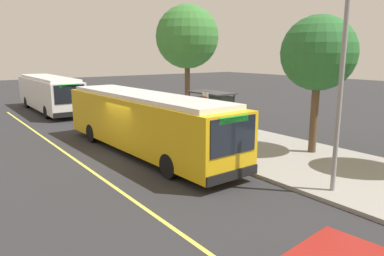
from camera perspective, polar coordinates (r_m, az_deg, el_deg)
ground_plane at (r=17.79m, az=-10.54°, el=-4.27°), size 120.00×120.00×0.00m
sidewalk_curb at (r=20.96m, az=4.39°, el=-1.48°), size 44.00×6.40×0.15m
lane_stripe_center at (r=17.01m, az=-17.26°, el=-5.33°), size 36.00×0.14×0.01m
transit_bus_main at (r=17.75m, az=-7.60°, el=1.15°), size 12.60×2.97×2.95m
transit_bus_second at (r=32.95m, az=-21.66°, el=5.24°), size 11.56×2.70×2.95m
bus_shelter at (r=21.65m, az=3.04°, el=3.92°), size 2.90×1.60×2.48m
waiting_bench at (r=21.75m, az=2.83°, el=0.53°), size 1.60×0.48×0.95m
route_sign_post at (r=18.16m, az=2.13°, el=2.56°), size 0.44×0.08×2.80m
pedestrian_commuter at (r=21.37m, az=-1.80°, el=1.66°), size 0.24×0.40×1.69m
street_tree_near_shelter at (r=17.91m, az=19.36°, el=11.03°), size 3.47×3.47×6.44m
street_tree_upstreet at (r=25.26m, az=-0.76°, el=14.17°), size 4.28×4.28×7.95m
utility_pole at (r=12.94m, az=22.32°, el=4.27°), size 0.16×0.16×6.40m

